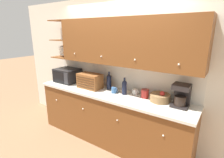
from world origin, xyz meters
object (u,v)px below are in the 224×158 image
Objects in this scene: wine_bottle at (109,81)px; storage_canister at (145,93)px; microwave at (67,75)px; bread_box at (90,81)px; fruit_basket at (160,97)px; mug at (114,90)px; mug_blue_second at (135,92)px; coffee_maker at (181,95)px; second_wine_bottle at (124,87)px; wine_glass at (80,78)px.

wine_bottle is 0.73m from storage_canister.
bread_box is (0.67, -0.05, -0.00)m from microwave.
mug is at bearing -173.64° from fruit_basket.
microwave reaches higher than bread_box.
wine_bottle is 3.12× the size of mug.
wine_bottle is 3.12× the size of mug_blue_second.
mug is at bearing 3.01° from bread_box.
bread_box is at bearing -176.99° from mug.
coffee_maker is (0.30, -0.01, 0.11)m from fruit_basket.
fruit_basket is 0.32m from coffee_maker.
mug is 1.10m from coffee_maker.
storage_canister is at bearing 2.52° from microwave.
second_wine_bottle is at bearing -11.32° from wine_bottle.
mug is at bearing -169.47° from storage_canister.
mug_blue_second is at bearing 34.75° from second_wine_bottle.
microwave reaches higher than storage_canister.
mug is at bearing -2.18° from wine_glass.
bread_box is 1.07m from storage_canister.
mug_blue_second is (1.54, 0.13, -0.10)m from microwave.
wine_bottle is at bearing 178.24° from fruit_basket.
microwave reaches higher than fruit_basket.
wine_bottle is at bearing 178.49° from storage_canister.
bread_box is at bearing -174.24° from second_wine_bottle.
second_wine_bottle is at bearing 5.76° from bread_box.
mug_blue_second is (0.86, 0.18, -0.09)m from bread_box.
wine_glass is at bearing -177.27° from storage_canister.
storage_canister is (1.07, 0.13, -0.07)m from bread_box.
mug reaches higher than mug_blue_second.
wine_glass is 1.50× the size of storage_canister.
fruit_basket is (1.65, 0.06, -0.08)m from wine_glass.
wine_glass is 0.63× the size of wine_bottle.
bread_box is at bearing -173.20° from storage_canister.
second_wine_bottle is 0.36m from storage_canister.
wine_glass is 0.67m from wine_bottle.
mug is 0.80m from fruit_basket.
microwave is 1.46× the size of coffee_maker.
bread_box is at bearing -10.55° from wine_glass.
mug is 1.00× the size of mug_blue_second.
fruit_basket reaches higher than storage_canister.
wine_glass reaches higher than mug_blue_second.
fruit_basket is (0.98, -0.03, -0.09)m from wine_bottle.
storage_canister is at bearing 2.73° from wine_glass.
wine_bottle is at bearing 178.12° from coffee_maker.
second_wine_bottle is at bearing 13.68° from mug.
wine_glass is 0.62× the size of coffee_maker.
bread_box is 1.38× the size of wine_bottle.
coffee_maker is (0.56, -0.02, 0.10)m from storage_canister.
mug is at bearing -1.08° from microwave.
fruit_basket is at bearing 177.73° from coffee_maker.
wine_bottle is 2.39× the size of storage_canister.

